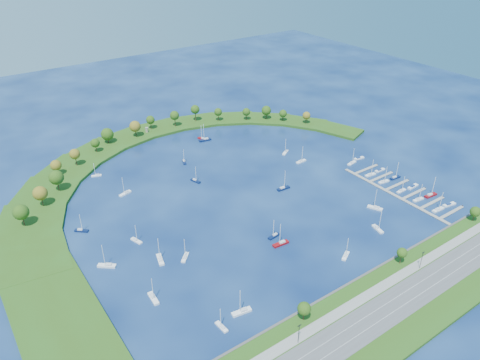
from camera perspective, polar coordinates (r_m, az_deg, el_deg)
ground at (r=294.76m, az=-0.24°, el=-1.35°), size 700.00×700.00×0.00m
south_shoreline at (r=225.39m, az=18.51°, el=-14.47°), size 420.00×43.10×11.60m
breakwater at (r=313.02m, az=-12.38°, el=0.10°), size 286.74×247.64×2.00m
breakwater_trees at (r=345.63m, az=-12.07°, el=4.86°), size 237.76×91.86×14.31m
harbor_tower at (r=378.77m, az=-11.56°, el=6.15°), size 2.60×2.60×4.16m
dock_system at (r=311.43m, az=19.44°, el=-1.32°), size 24.28×82.00×1.60m
moored_boat_0 at (r=364.88m, az=-4.73°, el=5.18°), size 4.48×8.67×12.27m
moored_boat_1 at (r=297.24m, az=5.43°, el=-1.00°), size 9.18×3.03×13.30m
moored_boat_2 at (r=331.93m, az=7.63°, el=2.37°), size 8.43×2.88×12.18m
moored_boat_3 at (r=256.54m, az=-12.81°, el=-7.33°), size 4.29×7.87×11.15m
moored_boat_4 at (r=331.04m, az=-6.99°, el=2.33°), size 4.40×7.59×10.77m
moored_boat_5 at (r=240.92m, az=-6.87°, el=-9.50°), size 7.15×7.19×11.64m
moored_boat_6 at (r=249.04m, az=5.12°, el=-7.85°), size 9.59×3.34×13.84m
moored_boat_7 at (r=343.66m, az=5.70°, el=3.50°), size 8.12×6.08×11.90m
moored_boat_8 at (r=221.10m, az=-10.78°, el=-14.22°), size 3.06×9.05×13.10m
moored_boat_9 at (r=288.36m, az=16.52°, el=-3.30°), size 6.22×9.25×13.30m
moored_boat_10 at (r=306.01m, az=-5.58°, el=-0.04°), size 4.27×8.05×11.40m
moored_boat_11 at (r=211.52m, az=0.22°, el=-16.05°), size 9.54×3.95×13.60m
moored_boat_12 at (r=254.33m, az=4.27°, el=-6.91°), size 8.02×3.23×11.46m
moored_boat_13 at (r=246.42m, az=13.05°, el=-9.14°), size 7.84×5.50×11.35m
moored_boat_14 at (r=362.76m, az=-4.37°, el=5.06°), size 10.07×4.13×14.38m
moored_boat_15 at (r=270.34m, az=16.80°, el=-5.80°), size 4.23×8.69×12.31m
moored_boat_16 at (r=241.26m, az=-9.93°, el=-9.70°), size 4.82×9.50×13.45m
moored_boat_17 at (r=205.86m, az=-2.31°, el=-17.77°), size 2.53×7.34×10.60m
moored_boat_18 at (r=272.65m, az=-19.18°, el=-5.92°), size 7.30×6.76×11.44m
moored_boat_19 at (r=243.61m, az=-16.26°, el=-10.16°), size 8.86×7.86×13.65m
moored_boat_20 at (r=325.93m, az=-17.47°, el=0.59°), size 6.96×3.77×9.86m
moored_boat_21 at (r=299.80m, az=-14.12°, el=-1.57°), size 8.83×4.75×12.50m
docked_boat_0 at (r=299.65m, az=23.49°, el=-3.36°), size 8.75×2.85×12.71m
docked_boat_1 at (r=307.66m, az=24.63°, el=-2.80°), size 9.19×3.91×1.82m
docked_boat_2 at (r=305.51m, az=21.36°, el=-2.23°), size 7.95×2.98×11.42m
docked_boat_3 at (r=312.81m, az=22.68°, el=-1.72°), size 9.48×3.42×13.65m
docked_boat_4 at (r=311.32m, az=19.49°, el=-1.23°), size 7.44×2.29×10.85m
docked_boat_5 at (r=318.75m, az=20.75°, el=-0.76°), size 9.11×3.07×1.83m
docked_boat_6 at (r=318.24m, az=17.50°, el=-0.15°), size 8.20×3.23×11.73m
docked_boat_7 at (r=325.44m, az=18.78°, el=0.32°), size 8.36×2.90×12.08m
docked_boat_8 at (r=324.17m, az=15.95°, el=0.69°), size 8.30×3.18×11.89m
docked_boat_9 at (r=332.05m, az=17.05°, el=1.18°), size 8.27×2.56×1.67m
docked_boat_10 at (r=336.37m, az=13.78°, el=2.11°), size 8.40×3.55×11.97m
docked_boat_11 at (r=344.73m, az=14.61°, el=2.65°), size 8.45×3.38×1.68m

